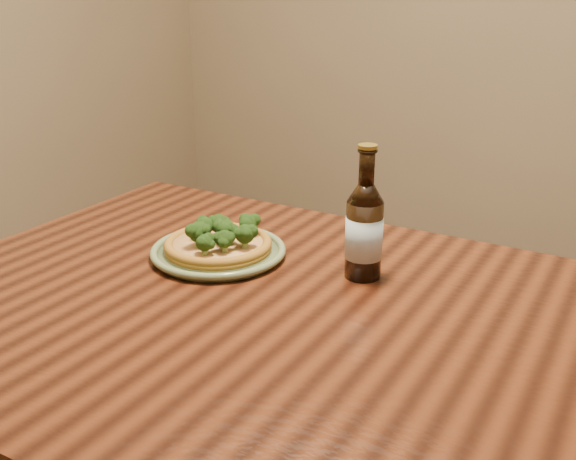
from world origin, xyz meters
The scene contains 4 objects.
table centered at (0.00, 0.10, 0.66)m, with size 1.60×0.90×0.75m.
plate centered at (-0.37, 0.23, 0.76)m, with size 0.25×0.25×0.02m.
pizza centered at (-0.37, 0.23, 0.78)m, with size 0.20×0.20×0.06m.
beer_bottle centered at (-0.10, 0.28, 0.84)m, with size 0.06×0.06×0.24m.
Camera 1 is at (0.33, -0.72, 1.25)m, focal length 42.00 mm.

